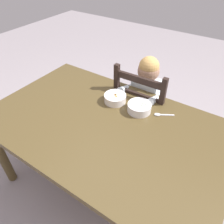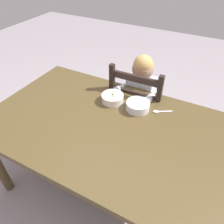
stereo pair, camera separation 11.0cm
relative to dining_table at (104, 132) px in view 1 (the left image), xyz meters
The scene contains 7 objects.
ground_plane 0.62m from the dining_table, ahead, with size 8.00×8.00×0.00m, color gray.
dining_table is the anchor object (origin of this frame).
dining_chair 0.57m from the dining_table, 86.40° to the left, with size 0.43×0.43×0.91m.
child_figure 0.53m from the dining_table, 86.49° to the left, with size 0.32×0.31×0.96m.
bowl_of_peas 0.29m from the dining_table, 60.88° to the left, with size 0.16×0.16×0.06m.
bowl_of_carrots 0.27m from the dining_table, 105.77° to the left, with size 0.16×0.16×0.06m.
spoon 0.40m from the dining_table, 45.20° to the left, with size 0.13×0.09×0.01m.
Camera 1 is at (0.61, -0.83, 1.65)m, focal length 34.27 mm.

